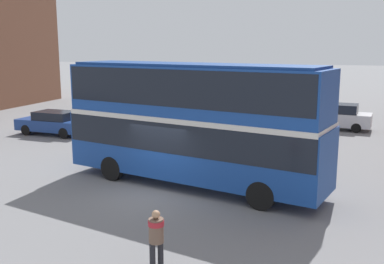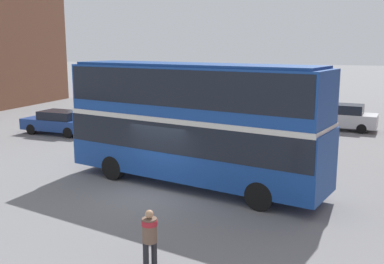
# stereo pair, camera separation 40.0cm
# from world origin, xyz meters

# --- Properties ---
(ground_plane) EXTENTS (240.00, 240.00, 0.00)m
(ground_plane) POSITION_xyz_m (0.00, 0.00, 0.00)
(ground_plane) COLOR slate
(double_decker_bus) EXTENTS (10.89, 4.94, 4.81)m
(double_decker_bus) POSITION_xyz_m (1.06, 1.58, 2.75)
(double_decker_bus) COLOR #194293
(double_decker_bus) RESTS_ON ground_plane
(pedestrian_foreground) EXTENTS (0.54, 0.54, 1.59)m
(pedestrian_foreground) POSITION_xyz_m (2.29, -5.29, 0.97)
(pedestrian_foreground) COLOR #232328
(pedestrian_foreground) RESTS_ON ground_plane
(parked_car_kerb_near) EXTENTS (4.74, 2.64, 1.65)m
(parked_car_kerb_near) POSITION_xyz_m (-5.07, 15.90, 0.83)
(parked_car_kerb_near) COLOR slate
(parked_car_kerb_near) RESTS_ON ground_plane
(parked_car_kerb_far) EXTENTS (4.65, 2.13, 1.47)m
(parked_car_kerb_far) POSITION_xyz_m (-10.26, 8.92, 0.75)
(parked_car_kerb_far) COLOR navy
(parked_car_kerb_far) RESTS_ON ground_plane
(parked_car_side_street) EXTENTS (4.68, 2.40, 1.70)m
(parked_car_side_street) POSITION_xyz_m (6.54, 16.12, 0.84)
(parked_car_side_street) COLOR silver
(parked_car_side_street) RESTS_ON ground_plane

